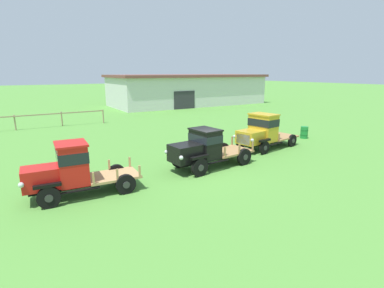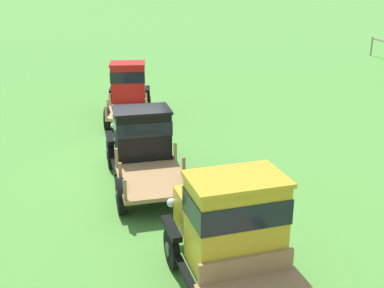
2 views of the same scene
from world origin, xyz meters
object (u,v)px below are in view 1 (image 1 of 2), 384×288
Objects in this scene: vintage_truck_midrow_center at (262,131)px; vintage_truck_second_in_line at (203,148)px; vintage_truck_foreground_near at (70,170)px; oil_drum_beside_row at (304,132)px; farm_shed at (188,90)px.

vintage_truck_second_in_line is at bearing -165.57° from vintage_truck_midrow_center.
vintage_truck_foreground_near reaches higher than vintage_truck_second_in_line.
vintage_truck_foreground_near is at bearing -172.20° from oil_drum_beside_row.
vintage_truck_foreground_near is 0.92× the size of vintage_truck_second_in_line.
vintage_truck_midrow_center is at bearing 14.43° from vintage_truck_second_in_line.
oil_drum_beside_row is (10.60, 2.11, -0.64)m from vintage_truck_second_in_line.
vintage_truck_midrow_center reaches higher than vintage_truck_foreground_near.
farm_shed is 31.87m from vintage_truck_second_in_line.
vintage_truck_foreground_near is 0.91× the size of vintage_truck_midrow_center.
oil_drum_beside_row is at bearing 7.74° from vintage_truck_midrow_center.
vintage_truck_second_in_line is 5.57× the size of oil_drum_beside_row.
vintage_truck_foreground_near is 17.31m from oil_drum_beside_row.
vintage_truck_midrow_center reaches higher than oil_drum_beside_row.
farm_shed is 26.21m from oil_drum_beside_row.
farm_shed is 25.99× the size of oil_drum_beside_row.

